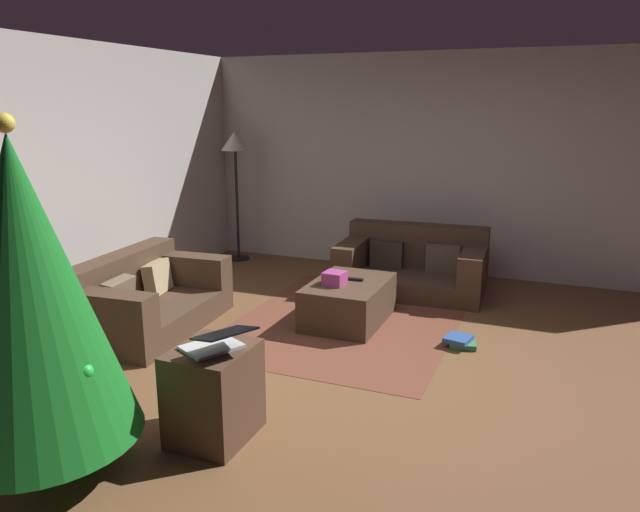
{
  "coord_description": "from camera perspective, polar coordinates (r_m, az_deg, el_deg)",
  "views": [
    {
      "loc": [
        -4.11,
        -1.26,
        2.01
      ],
      "look_at": [
        0.51,
        0.63,
        0.75
      ],
      "focal_mm": 33.94,
      "sensor_mm": 36.0,
      "label": 1
    }
  ],
  "objects": [
    {
      "name": "couch_right",
      "position": [
        6.76,
        8.77,
        -0.92
      ],
      "size": [
        1.0,
        1.6,
        0.69
      ],
      "rotation": [
        0.0,
        0.0,
        1.62
      ],
      "color": "#473323",
      "rests_on": "ground_plane"
    },
    {
      "name": "gift_box",
      "position": [
        5.56,
        1.38,
        -2.1
      ],
      "size": [
        0.2,
        0.2,
        0.12
      ],
      "primitive_type": "cube",
      "rotation": [
        0.0,
        0.0,
        -0.07
      ],
      "color": "#B23F8C",
      "rests_on": "ottoman"
    },
    {
      "name": "corner_lamp",
      "position": [
        7.88,
        -8.0,
        9.8
      ],
      "size": [
        0.36,
        0.36,
        1.67
      ],
      "color": "black",
      "rests_on": "ground_plane"
    },
    {
      "name": "side_table",
      "position": [
        3.84,
        -9.98,
        -12.6
      ],
      "size": [
        0.52,
        0.44,
        0.59
      ],
      "primitive_type": "cube",
      "color": "#4C3323",
      "rests_on": "ground_plane"
    },
    {
      "name": "book_stack",
      "position": [
        5.33,
        13.12,
        -7.85
      ],
      "size": [
        0.27,
        0.29,
        0.09
      ],
      "color": "#387A47",
      "rests_on": "ground_plane"
    },
    {
      "name": "corner_partition",
      "position": [
        7.39,
        12.44,
        8.34
      ],
      "size": [
        0.12,
        6.4,
        2.6
      ],
      "primitive_type": "cube",
      "color": "#B5B0AB",
      "rests_on": "ground_plane"
    },
    {
      "name": "rear_partition",
      "position": [
        6.06,
        -24.72,
        6.17
      ],
      "size": [
        6.4,
        0.12,
        2.6
      ],
      "primitive_type": "cube",
      "color": "#BCB7B2",
      "rests_on": "ground_plane"
    },
    {
      "name": "ground_plane",
      "position": [
        4.74,
        4.76,
        -10.94
      ],
      "size": [
        6.4,
        6.4,
        0.0
      ],
      "primitive_type": "plane",
      "color": "brown"
    },
    {
      "name": "christmas_tree",
      "position": [
        3.52,
        -26.02,
        -3.1
      ],
      "size": [
        1.09,
        1.09,
        1.97
      ],
      "color": "brown",
      "rests_on": "ground_plane"
    },
    {
      "name": "couch_left",
      "position": [
        5.78,
        -16.35,
        -3.94
      ],
      "size": [
        1.6,
        0.99,
        0.67
      ],
      "rotation": [
        0.0,
        0.0,
        3.21
      ],
      "color": "#473323",
      "rests_on": "ground_plane"
    },
    {
      "name": "tv_remote",
      "position": [
        5.71,
        3.3,
        -2.2
      ],
      "size": [
        0.06,
        0.16,
        0.02
      ],
      "primitive_type": "cube",
      "rotation": [
        0.0,
        0.0,
        0.07
      ],
      "color": "black",
      "rests_on": "ottoman"
    },
    {
      "name": "area_rug",
      "position": [
        5.79,
        2.68,
        -6.12
      ],
      "size": [
        2.6,
        2.0,
        0.01
      ],
      "primitive_type": "cube",
      "color": "brown",
      "rests_on": "ground_plane"
    },
    {
      "name": "ottoman",
      "position": [
        5.73,
        2.7,
        -4.32
      ],
      "size": [
        0.97,
        0.66,
        0.39
      ],
      "primitive_type": "cube",
      "color": "#473323",
      "rests_on": "ground_plane"
    },
    {
      "name": "laptop",
      "position": [
        3.65,
        -9.74,
        -7.99
      ],
      "size": [
        0.47,
        0.5,
        0.18
      ],
      "color": "silver",
      "rests_on": "side_table"
    }
  ]
}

